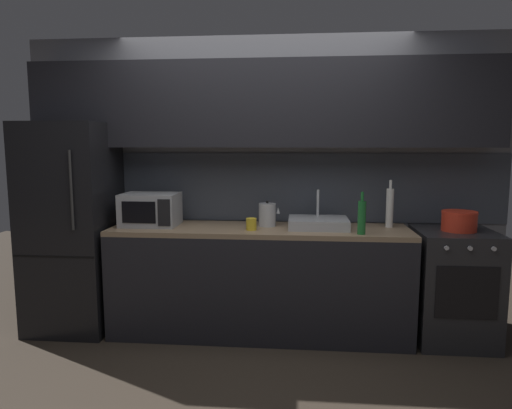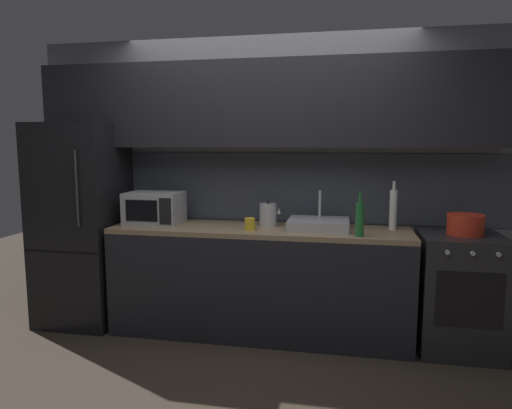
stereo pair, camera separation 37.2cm
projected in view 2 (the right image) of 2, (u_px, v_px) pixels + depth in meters
ground_plane at (234, 388)px, 2.99m from camera, size 10.00×10.00×0.00m
back_wall at (266, 147)px, 3.95m from camera, size 4.17×0.44×2.50m
counter_run at (259, 281)px, 3.80m from camera, size 2.43×0.60×0.90m
refrigerator at (82, 224)px, 4.05m from camera, size 0.68×0.69×1.75m
oven_range at (459, 292)px, 3.51m from camera, size 0.60×0.62×0.90m
microwave at (155, 208)px, 3.92m from camera, size 0.46×0.35×0.27m
sink_basin at (319, 224)px, 3.68m from camera, size 0.48×0.38×0.30m
kettle at (268, 215)px, 3.79m from camera, size 0.18×0.14×0.21m
wine_bottle_green at (360, 219)px, 3.37m from camera, size 0.06×0.06×0.32m
wine_bottle_white at (393, 209)px, 3.63m from camera, size 0.06×0.06×0.39m
mug_yellow at (250, 224)px, 3.63m from camera, size 0.08×0.08×0.10m
cooking_pot at (465, 225)px, 3.43m from camera, size 0.27×0.27×0.16m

